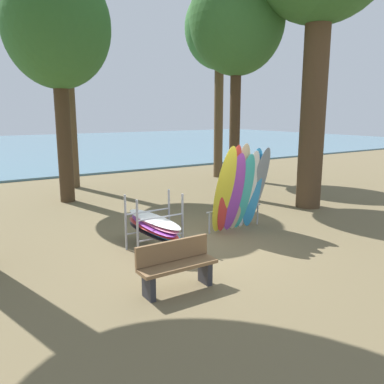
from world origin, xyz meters
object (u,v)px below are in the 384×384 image
at_px(tree_far_right_back, 220,30).
at_px(board_storage_rack, 154,225).
at_px(leaning_board_pile, 241,190).
at_px(park_bench, 176,265).
at_px(tree_far_left_back, 237,21).
at_px(tree_mid_behind, 57,29).

bearing_deg(tree_far_right_back, board_storage_rack, -134.87).
bearing_deg(tree_far_right_back, leaning_board_pile, -123.17).
distance_m(leaning_board_pile, park_bench, 3.79).
bearing_deg(tree_far_left_back, tree_mid_behind, 153.52).
distance_m(tree_far_left_back, tree_far_right_back, 4.61).
xyz_separation_m(board_storage_rack, park_bench, (-0.64, -2.03, -0.10)).
bearing_deg(tree_far_left_back, leaning_board_pile, -126.73).
relative_size(tree_mid_behind, tree_far_right_back, 0.90).
relative_size(tree_mid_behind, leaning_board_pile, 3.34).
relative_size(tree_far_left_back, leaning_board_pile, 3.44).
bearing_deg(leaning_board_pile, tree_far_right_back, 56.83).
height_order(board_storage_rack, park_bench, board_storage_rack).
bearing_deg(tree_mid_behind, tree_far_left_back, -26.48).
distance_m(tree_mid_behind, park_bench, 9.48).
distance_m(tree_mid_behind, tree_far_right_back, 7.65).
bearing_deg(tree_far_left_back, tree_far_right_back, 60.08).
xyz_separation_m(tree_far_left_back, board_storage_rack, (-4.98, -3.33, -5.41)).
bearing_deg(park_bench, board_storage_rack, 72.47).
bearing_deg(board_storage_rack, tree_mid_behind, 91.99).
relative_size(tree_mid_behind, tree_far_left_back, 0.97).
bearing_deg(park_bench, leaning_board_pile, 32.94).
height_order(tree_far_right_back, park_bench, tree_far_right_back).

